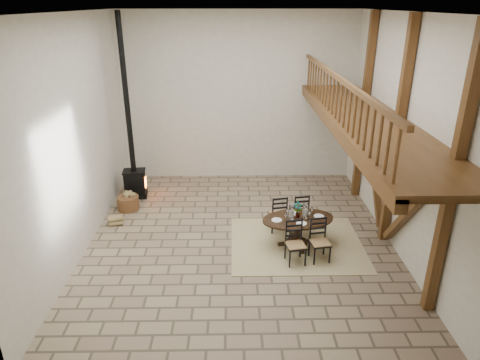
{
  "coord_description": "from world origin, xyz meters",
  "views": [
    {
      "loc": [
        -0.15,
        -8.77,
        5.18
      ],
      "look_at": [
        0.0,
        0.4,
        1.35
      ],
      "focal_mm": 32.0,
      "sensor_mm": 36.0,
      "label": 1
    }
  ],
  "objects_px": {
    "dining_table": "(297,229)",
    "log_basket": "(128,202)",
    "log_stack": "(116,220)",
    "wood_stove": "(133,159)"
  },
  "relations": [
    {
      "from": "dining_table",
      "to": "log_stack",
      "type": "height_order",
      "value": "dining_table"
    },
    {
      "from": "dining_table",
      "to": "log_basket",
      "type": "height_order",
      "value": "dining_table"
    },
    {
      "from": "dining_table",
      "to": "wood_stove",
      "type": "xyz_separation_m",
      "value": [
        -4.24,
        2.7,
        0.74
      ]
    },
    {
      "from": "log_stack",
      "to": "dining_table",
      "type": "bearing_deg",
      "value": -13.19
    },
    {
      "from": "wood_stove",
      "to": "log_stack",
      "type": "height_order",
      "value": "wood_stove"
    },
    {
      "from": "dining_table",
      "to": "log_basket",
      "type": "xyz_separation_m",
      "value": [
        -4.28,
        1.89,
        -0.19
      ]
    },
    {
      "from": "wood_stove",
      "to": "log_stack",
      "type": "xyz_separation_m",
      "value": [
        -0.16,
        -1.67,
        -1.02
      ]
    },
    {
      "from": "log_stack",
      "to": "log_basket",
      "type": "bearing_deg",
      "value": 81.89
    },
    {
      "from": "wood_stove",
      "to": "log_basket",
      "type": "distance_m",
      "value": 1.24
    },
    {
      "from": "wood_stove",
      "to": "log_stack",
      "type": "relative_size",
      "value": 13.08
    }
  ]
}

